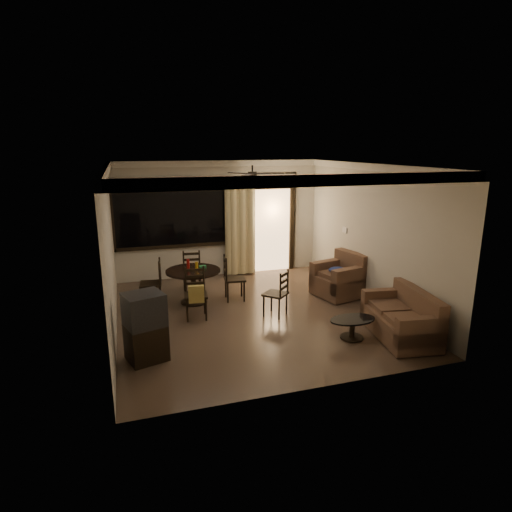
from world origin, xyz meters
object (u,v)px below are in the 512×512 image
object	(u,v)px
dining_table	(193,277)
side_chair	(276,302)
tv_cabinet	(145,327)
armchair	(341,279)
dining_chair_south	(196,303)
sofa	(403,319)
dining_chair_north	(192,278)
dining_chair_east	(234,287)
dining_chair_west	(152,292)
coffee_table	(352,325)

from	to	relation	value
dining_table	side_chair	bearing A→B (deg)	-40.55
dining_table	side_chair	distance (m)	1.82
tv_cabinet	armchair	xyz separation A→B (m)	(4.15, 1.70, -0.15)
tv_cabinet	side_chair	bearing A→B (deg)	6.33
dining_chair_south	armchair	xyz separation A→B (m)	(3.17, 0.33, 0.07)
sofa	dining_chair_north	bearing A→B (deg)	139.57
dining_chair_east	armchair	distance (m)	2.29
dining_chair_north	sofa	xyz separation A→B (m)	(2.99, -3.48, 0.04)
armchair	dining_chair_south	bearing A→B (deg)	172.88
side_chair	dining_chair_south	bearing A→B (deg)	-55.99
dining_chair_west	dining_chair_south	bearing A→B (deg)	44.30
armchair	dining_chair_east	bearing A→B (deg)	156.15
dining_table	side_chair	world-z (taller)	dining_table
tv_cabinet	sofa	world-z (taller)	tv_cabinet
dining_chair_west	tv_cabinet	world-z (taller)	tv_cabinet
dining_chair_north	tv_cabinet	size ratio (longest dim) A/B	0.91
dining_table	dining_chair_north	world-z (taller)	dining_chair_north
dining_chair_west	dining_chair_east	size ratio (longest dim) A/B	1.00
dining_chair_south	tv_cabinet	size ratio (longest dim) A/B	0.91
armchair	side_chair	world-z (taller)	armchair
dining_chair_west	tv_cabinet	xyz separation A→B (m)	(-0.25, -2.31, 0.24)
coffee_table	side_chair	size ratio (longest dim) A/B	0.88
dining_chair_north	coffee_table	distance (m)	3.92
dining_chair_west	armchair	bearing A→B (deg)	87.49
tv_cabinet	armchair	size ratio (longest dim) A/B	0.97
dining_chair_west	tv_cabinet	size ratio (longest dim) A/B	0.91
dining_chair_east	dining_chair_south	size ratio (longest dim) A/B	1.00
dining_table	dining_chair_east	xyz separation A→B (m)	(0.83, -0.10, -0.26)
dining_chair_west	dining_chair_east	bearing A→B (deg)	90.00
dining_chair_north	side_chair	distance (m)	2.33
dining_chair_north	tv_cabinet	xyz separation A→B (m)	(-1.17, -3.00, 0.24)
armchair	coffee_table	world-z (taller)	armchair
side_chair	dining_chair_east	bearing A→B (deg)	-107.34
armchair	dining_chair_north	bearing A→B (deg)	143.37
dining_chair_north	tv_cabinet	world-z (taller)	tv_cabinet
dining_chair_east	sofa	distance (m)	3.44
sofa	side_chair	xyz separation A→B (m)	(-1.71, 1.53, -0.05)
dining_chair_south	side_chair	world-z (taller)	dining_chair_south
dining_chair_south	armchair	distance (m)	3.19
sofa	side_chair	world-z (taller)	side_chair
sofa	side_chair	size ratio (longest dim) A/B	1.77
dining_chair_north	dining_chair_east	bearing A→B (deg)	136.76
dining_chair_west	coffee_table	bearing A→B (deg)	56.38
dining_chair_west	side_chair	size ratio (longest dim) A/B	1.06
tv_cabinet	sofa	distance (m)	4.19
tv_cabinet	coffee_table	bearing A→B (deg)	-21.66
coffee_table	side_chair	distance (m)	1.59
dining_chair_north	coffee_table	world-z (taller)	dining_chair_north
dining_chair_south	coffee_table	xyz separation A→B (m)	(2.34, -1.64, -0.07)
tv_cabinet	side_chair	world-z (taller)	tv_cabinet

